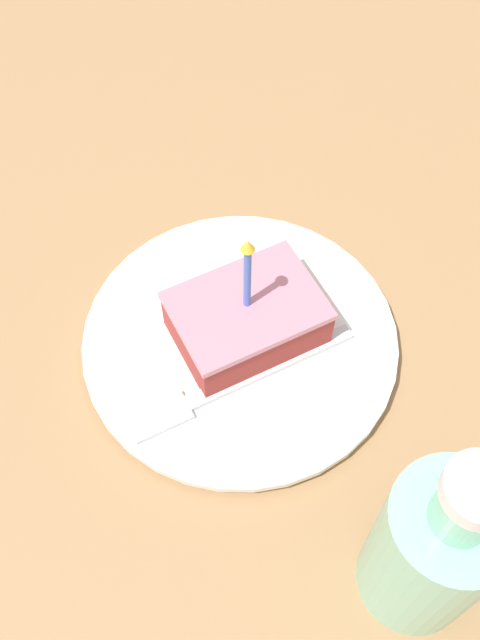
% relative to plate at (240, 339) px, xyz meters
% --- Properties ---
extents(ground_plane, '(2.40, 2.40, 0.04)m').
position_rel_plate_xyz_m(ground_plane, '(-0.00, 0.00, -0.03)').
color(ground_plane, '#9E754C').
rests_on(ground_plane, ground).
extents(plate, '(0.24, 0.24, 0.02)m').
position_rel_plate_xyz_m(plate, '(0.00, 0.00, 0.00)').
color(plate, white).
rests_on(plate, ground_plane).
extents(cake_slice, '(0.08, 0.11, 0.11)m').
position_rel_plate_xyz_m(cake_slice, '(-0.00, -0.00, 0.03)').
color(cake_slice, '#99332D').
rests_on(cake_slice, plate).
extents(fork, '(0.02, 0.18, 0.00)m').
position_rel_plate_xyz_m(fork, '(-0.04, 0.03, 0.01)').
color(fork, silver).
rests_on(fork, plate).
extents(bottle, '(0.07, 0.07, 0.18)m').
position_rel_plate_xyz_m(bottle, '(-0.21, -0.02, 0.06)').
color(bottle, '#8CD1B2').
rests_on(bottle, ground_plane).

